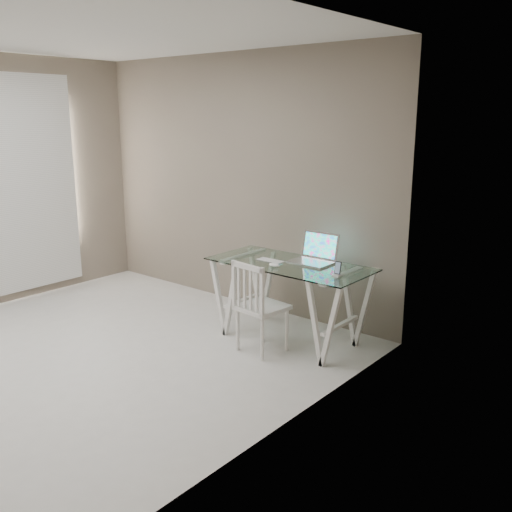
# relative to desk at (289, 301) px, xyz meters

# --- Properties ---
(room) EXTENTS (4.50, 4.52, 2.71)m
(room) POSITION_rel_desk_xyz_m (-1.20, -1.64, 1.33)
(room) COLOR beige
(room) RESTS_ON ground
(desk) EXTENTS (1.50, 0.70, 0.75)m
(desk) POSITION_rel_desk_xyz_m (0.00, 0.00, 0.00)
(desk) COLOR silver
(desk) RESTS_ON ground
(chair) EXTENTS (0.42, 0.42, 0.84)m
(chair) POSITION_rel_desk_xyz_m (-0.05, -0.41, 0.08)
(chair) COLOR white
(chair) RESTS_ON ground
(laptop) EXTENTS (0.38, 0.31, 0.26)m
(laptop) POSITION_rel_desk_xyz_m (0.14, 0.19, 0.43)
(laptop) COLOR silver
(laptop) RESTS_ON desk
(keyboard) EXTENTS (0.27, 0.12, 0.01)m
(keyboard) POSITION_rel_desk_xyz_m (-0.19, -0.05, 0.37)
(keyboard) COLOR silver
(keyboard) RESTS_ON desk
(mouse) EXTENTS (0.11, 0.06, 0.03)m
(mouse) POSITION_rel_desk_xyz_m (-0.04, -0.18, 0.38)
(mouse) COLOR white
(mouse) RESTS_ON desk
(phone_dock) EXTENTS (0.07, 0.07, 0.12)m
(phone_dock) POSITION_rel_desk_xyz_m (0.55, -0.07, 0.40)
(phone_dock) COLOR white
(phone_dock) RESTS_ON desk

